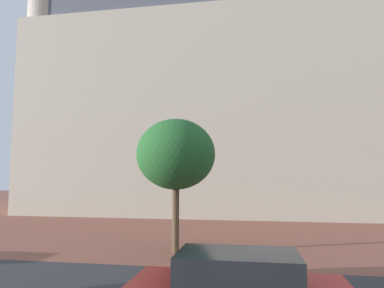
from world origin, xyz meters
TOP-DOWN VIEW (x-y plane):
  - ground_plane at (0.00, 10.00)m, footprint 120.00×120.00m
  - landmark_building at (-2.05, 30.50)m, footprint 30.07×12.72m
  - tree_curb_far at (-1.05, 13.47)m, footprint 3.33×3.33m

SIDE VIEW (x-z plane):
  - ground_plane at x=0.00m, z-range 0.00..0.00m
  - tree_curb_far at x=-1.05m, z-range 1.27..6.84m
  - landmark_building at x=-2.05m, z-range -7.48..28.01m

